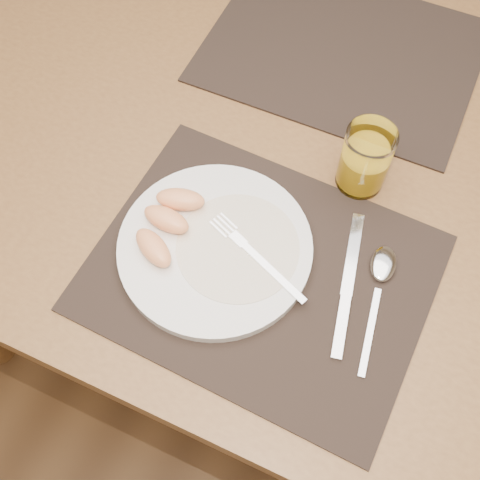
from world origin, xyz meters
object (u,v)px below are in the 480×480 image
table (303,182)px  plate (215,248)px  fork (250,251)px  knife (346,295)px  placemat_far (342,51)px  spoon (381,273)px  juice_glass (365,161)px  placemat_near (261,272)px

table → plate: bearing=-104.4°
fork → knife: fork is taller
placemat_far → spoon: size_ratio=2.34×
table → knife: 0.26m
table → juice_glass: juice_glass is taller
placemat_near → placemat_far: (-0.04, 0.44, 0.00)m
fork → knife: bearing=-0.2°
spoon → juice_glass: (-0.08, 0.14, 0.04)m
knife → juice_glass: bearing=103.8°
plate → fork: bearing=12.6°
fork → knife: size_ratio=0.77×
placemat_far → juice_glass: (0.11, -0.24, 0.05)m
table → fork: 0.23m
placemat_near → spoon: bearing=22.7°
knife → juice_glass: 0.20m
spoon → juice_glass: juice_glass is taller
table → knife: (0.13, -0.21, 0.09)m
placemat_far → juice_glass: bearing=-64.9°
table → fork: size_ratio=8.35×
spoon → juice_glass: bearing=120.0°
fork → juice_glass: 0.21m
table → knife: size_ratio=6.40×
plate → fork: size_ratio=1.61×
table → plate: plate is taller
spoon → table: bearing=136.8°
placemat_near → fork: size_ratio=2.68×
placemat_near → plate: 0.07m
placemat_near → fork: fork is taller
placemat_far → spoon: 0.42m
fork → plate: bearing=-167.4°
knife → juice_glass: size_ratio=2.04×
placemat_far → plate: plate is taller
spoon → plate: bearing=-165.1°
table → spoon: size_ratio=7.29×
plate → juice_glass: bearing=53.6°
knife → plate: bearing=-176.9°
table → fork: bearing=-91.9°
plate → knife: size_ratio=1.24×
juice_glass → knife: bearing=-76.2°
knife → juice_glass: (-0.05, 0.18, 0.05)m
plate → knife: (0.19, 0.01, -0.01)m
plate → fork: fork is taller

